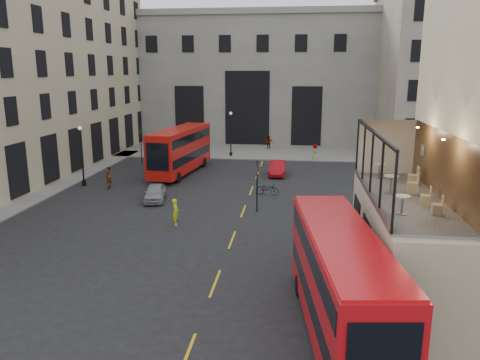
# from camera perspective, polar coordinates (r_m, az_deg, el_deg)

# --- Properties ---
(ground) EXTENTS (140.00, 140.00, 0.00)m
(ground) POSITION_cam_1_polar(r_m,az_deg,el_deg) (22.94, 2.01, -12.73)
(ground) COLOR black
(ground) RESTS_ON ground
(host_frontage) EXTENTS (3.00, 11.00, 4.50)m
(host_frontage) POSITION_cam_1_polar(r_m,az_deg,el_deg) (22.50, 18.94, -7.77)
(host_frontage) COLOR #BAAC8B
(host_frontage) RESTS_ON ground
(cafe_floor) EXTENTS (3.00, 10.00, 0.10)m
(cafe_floor) POSITION_cam_1_polar(r_m,az_deg,el_deg) (21.81, 19.39, -2.11)
(cafe_floor) COLOR slate
(cafe_floor) RESTS_ON host_frontage
(gateway) EXTENTS (35.00, 10.60, 18.00)m
(gateway) POSITION_cam_1_polar(r_m,az_deg,el_deg) (68.88, 1.35, 12.66)
(gateway) COLOR gray
(gateway) RESTS_ON ground
(building_right) EXTENTS (16.60, 18.60, 20.00)m
(building_right) POSITION_cam_1_polar(r_m,az_deg,el_deg) (63.24, 24.32, 12.40)
(building_right) COLOR #A99C88
(building_right) RESTS_ON ground
(pavement_far) EXTENTS (40.00, 12.00, 0.12)m
(pavement_far) POSITION_cam_1_polar(r_m,az_deg,el_deg) (59.90, -0.58, 3.62)
(pavement_far) COLOR slate
(pavement_far) RESTS_ON ground
(traffic_light_near) EXTENTS (0.16, 0.20, 3.80)m
(traffic_light_near) POSITION_cam_1_polar(r_m,az_deg,el_deg) (33.54, 2.10, 0.09)
(traffic_light_near) COLOR black
(traffic_light_near) RESTS_ON ground
(traffic_light_far) EXTENTS (0.16, 0.20, 3.80)m
(traffic_light_far) POSITION_cam_1_polar(r_m,az_deg,el_deg) (51.91, -11.98, 4.49)
(traffic_light_far) COLOR black
(traffic_light_far) RESTS_ON ground
(street_lamp_a) EXTENTS (0.36, 0.36, 5.33)m
(street_lamp_a) POSITION_cam_1_polar(r_m,az_deg,el_deg) (43.53, -18.68, 2.40)
(street_lamp_a) COLOR black
(street_lamp_a) RESTS_ON ground
(street_lamp_b) EXTENTS (0.36, 0.36, 5.33)m
(street_lamp_b) POSITION_cam_1_polar(r_m,az_deg,el_deg) (55.63, -1.13, 5.31)
(street_lamp_b) COLOR black
(street_lamp_b) RESTS_ON ground
(bus_near) EXTENTS (3.66, 10.81, 4.23)m
(bus_near) POSITION_cam_1_polar(r_m,az_deg,el_deg) (18.36, 12.15, -11.75)
(bus_near) COLOR red
(bus_near) RESTS_ON ground
(bus_far) EXTENTS (3.91, 11.47, 4.49)m
(bus_far) POSITION_cam_1_polar(r_m,az_deg,el_deg) (46.72, -7.26, 3.85)
(bus_far) COLOR #B8120C
(bus_far) RESTS_ON ground
(car_a) EXTENTS (2.22, 4.03, 1.30)m
(car_a) POSITION_cam_1_polar(r_m,az_deg,el_deg) (37.45, -10.32, -1.52)
(car_a) COLOR gray
(car_a) RESTS_ON ground
(car_b) EXTENTS (1.52, 4.25, 1.40)m
(car_b) POSITION_cam_1_polar(r_m,az_deg,el_deg) (46.06, 4.58, 1.47)
(car_b) COLOR #A90A12
(car_b) RESTS_ON ground
(car_c) EXTENTS (2.42, 4.59, 1.27)m
(car_c) POSITION_cam_1_polar(r_m,az_deg,el_deg) (45.89, -9.42, 1.21)
(car_c) COLOR black
(car_c) RESTS_ON ground
(bicycle) EXTENTS (1.97, 0.93, 1.00)m
(bicycle) POSITION_cam_1_polar(r_m,az_deg,el_deg) (38.75, 3.35, -1.06)
(bicycle) COLOR gray
(bicycle) RESTS_ON ground
(cyclist) EXTENTS (0.58, 0.74, 1.79)m
(cyclist) POSITION_cam_1_polar(r_m,az_deg,el_deg) (31.31, -7.86, -3.88)
(cyclist) COLOR #C6D816
(cyclist) RESTS_ON ground
(pedestrian_a) EXTENTS (0.89, 0.78, 1.55)m
(pedestrian_a) POSITION_cam_1_polar(r_m,az_deg,el_deg) (56.95, -8.64, 3.70)
(pedestrian_a) COLOR gray
(pedestrian_a) RESTS_ON ground
(pedestrian_b) EXTENTS (1.02, 1.14, 1.53)m
(pedestrian_b) POSITION_cam_1_polar(r_m,az_deg,el_deg) (58.89, -7.03, 4.05)
(pedestrian_b) COLOR gray
(pedestrian_b) RESTS_ON ground
(pedestrian_c) EXTENTS (1.15, 0.75, 1.82)m
(pedestrian_c) POSITION_cam_1_polar(r_m,az_deg,el_deg) (60.68, 3.53, 4.53)
(pedestrian_c) COLOR gray
(pedestrian_c) RESTS_ON ground
(pedestrian_d) EXTENTS (0.69, 0.97, 1.86)m
(pedestrian_d) POSITION_cam_1_polar(r_m,az_deg,el_deg) (54.31, 9.12, 3.39)
(pedestrian_d) COLOR gray
(pedestrian_d) RESTS_ON ground
(pedestrian_e) EXTENTS (0.68, 0.82, 1.91)m
(pedestrian_e) POSITION_cam_1_polar(r_m,az_deg,el_deg) (42.11, -15.75, 0.25)
(pedestrian_e) COLOR gray
(pedestrian_e) RESTS_ON ground
(cafe_table_near) EXTENTS (0.59, 0.59, 0.74)m
(cafe_table_near) POSITION_cam_1_polar(r_m,az_deg,el_deg) (19.09, 19.18, -2.54)
(cafe_table_near) COLOR white
(cafe_table_near) RESTS_ON cafe_floor
(cafe_table_mid) EXTENTS (0.66, 0.66, 0.83)m
(cafe_table_mid) POSITION_cam_1_polar(r_m,az_deg,el_deg) (22.16, 17.93, -0.17)
(cafe_table_mid) COLOR silver
(cafe_table_mid) RESTS_ON cafe_floor
(cafe_table_far) EXTENTS (0.61, 0.61, 0.76)m
(cafe_table_far) POSITION_cam_1_polar(r_m,az_deg,el_deg) (25.16, 16.63, 1.36)
(cafe_table_far) COLOR beige
(cafe_table_far) RESTS_ON cafe_floor
(cafe_chair_a) EXTENTS (0.43, 0.43, 0.77)m
(cafe_chair_a) POSITION_cam_1_polar(r_m,az_deg,el_deg) (19.62, 22.94, -3.22)
(cafe_chair_a) COLOR tan
(cafe_chair_a) RESTS_ON cafe_floor
(cafe_chair_b) EXTENTS (0.46, 0.46, 0.79)m
(cafe_chair_b) POSITION_cam_1_polar(r_m,az_deg,el_deg) (20.80, 21.68, -2.19)
(cafe_chair_b) COLOR tan
(cafe_chair_b) RESTS_ON cafe_floor
(cafe_chair_c) EXTENTS (0.53, 0.53, 0.95)m
(cafe_chair_c) POSITION_cam_1_polar(r_m,az_deg,el_deg) (22.57, 20.33, -0.79)
(cafe_chair_c) COLOR tan
(cafe_chair_c) RESTS_ON cafe_floor
(cafe_chair_d) EXTENTS (0.45, 0.45, 0.91)m
(cafe_chair_d) POSITION_cam_1_polar(r_m,az_deg,el_deg) (24.32, 20.40, 0.13)
(cafe_chair_d) COLOR tan
(cafe_chair_d) RESTS_ON cafe_floor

